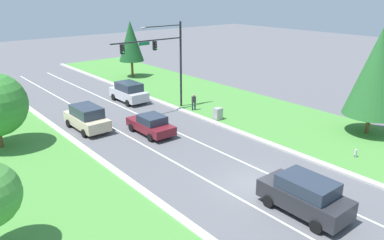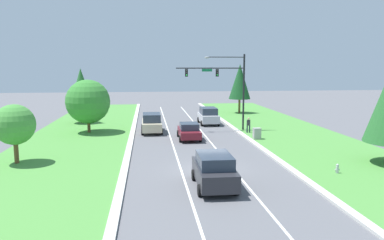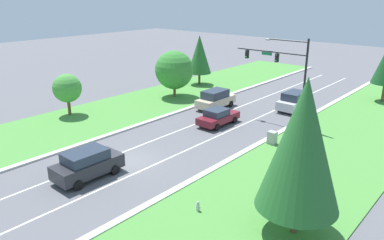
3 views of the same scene
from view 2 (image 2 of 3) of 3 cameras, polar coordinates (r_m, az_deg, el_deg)
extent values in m
plane|color=#5B5B60|center=(25.69, 2.45, -7.74)|extent=(160.00, 160.00, 0.00)
cube|color=beige|center=(27.13, 14.40, -6.96)|extent=(0.50, 90.00, 0.15)
cube|color=beige|center=(25.41, -10.35, -7.87)|extent=(0.50, 90.00, 0.15)
cube|color=#4C8E3D|center=(29.42, 24.04, -6.31)|extent=(10.00, 90.00, 0.08)
cube|color=#4C8E3D|center=(26.28, -21.96, -7.88)|extent=(10.00, 90.00, 0.08)
cube|color=white|center=(25.47, -1.59, -7.87)|extent=(0.14, 81.00, 0.01)
cube|color=white|center=(26.03, 6.40, -7.56)|extent=(0.14, 81.00, 0.01)
cylinder|color=black|center=(41.33, 7.87, 4.14)|extent=(0.20, 0.20, 8.35)
cylinder|color=black|center=(40.45, 2.83, 7.90)|extent=(7.39, 0.12, 0.12)
cube|color=#147042|center=(40.39, 2.30, 7.59)|extent=(1.10, 0.04, 0.28)
cylinder|color=black|center=(40.77, 5.18, 9.53)|extent=(4.07, 0.09, 0.09)
ellipsoid|color=gray|center=(40.40, 2.31, 9.49)|extent=(0.56, 0.28, 0.20)
cube|color=black|center=(40.58, 3.86, 7.19)|extent=(0.28, 0.32, 0.80)
sphere|color=#2D2D2D|center=(40.41, 3.91, 7.51)|extent=(0.16, 0.16, 0.16)
sphere|color=#2D2D2D|center=(40.42, 3.90, 7.19)|extent=(0.16, 0.16, 0.16)
sphere|color=#23D647|center=(40.42, 3.90, 6.86)|extent=(0.16, 0.16, 0.16)
cube|color=black|center=(40.10, -0.85, 7.20)|extent=(0.28, 0.32, 0.80)
sphere|color=#2D2D2D|center=(39.93, -0.83, 7.52)|extent=(0.16, 0.16, 0.16)
sphere|color=#2D2D2D|center=(39.94, -0.83, 7.19)|extent=(0.16, 0.16, 0.16)
sphere|color=#23D647|center=(39.94, -0.83, 6.86)|extent=(0.16, 0.16, 0.16)
cube|color=#28282D|center=(22.17, 3.38, -8.13)|extent=(2.14, 4.79, 0.97)
cube|color=#283342|center=(21.84, 3.45, -6.12)|extent=(1.91, 2.88, 0.70)
cylinder|color=black|center=(23.88, 5.22, -8.16)|extent=(0.25, 0.68, 0.68)
cylinder|color=black|center=(23.57, 0.28, -8.35)|extent=(0.25, 0.68, 0.68)
cylinder|color=black|center=(21.13, 6.84, -10.38)|extent=(0.25, 0.68, 0.68)
cylinder|color=black|center=(20.78, 1.22, -10.65)|extent=(0.25, 0.68, 0.68)
cube|color=silver|center=(45.86, 2.49, 0.36)|extent=(2.07, 4.75, 0.91)
cube|color=#283342|center=(45.63, 2.52, 1.40)|extent=(1.86, 2.85, 0.80)
cylinder|color=black|center=(47.53, 3.41, 0.07)|extent=(0.24, 0.68, 0.68)
cylinder|color=black|center=(47.21, 0.99, 0.03)|extent=(0.24, 0.68, 0.68)
cylinder|color=black|center=(44.66, 4.07, -0.46)|extent=(0.24, 0.68, 0.68)
cylinder|color=black|center=(44.33, 1.50, -0.50)|extent=(0.24, 0.68, 0.68)
cube|color=beige|center=(40.32, -6.16, -0.79)|extent=(2.07, 4.95, 0.88)
cube|color=#283342|center=(40.08, -6.18, 0.39)|extent=(1.85, 2.98, 0.84)
cylinder|color=black|center=(41.93, -4.84, -1.04)|extent=(0.25, 0.68, 0.68)
cylinder|color=black|center=(41.90, -7.55, -1.09)|extent=(0.25, 0.68, 0.68)
cylinder|color=black|center=(38.92, -4.64, -1.75)|extent=(0.25, 0.68, 0.68)
cylinder|color=black|center=(38.88, -7.57, -1.81)|extent=(0.25, 0.68, 0.68)
cube|color=maroon|center=(36.40, -0.46, -1.91)|extent=(1.97, 4.61, 0.67)
cube|color=#283342|center=(36.02, -0.42, -0.97)|extent=(1.75, 2.08, 0.63)
cylinder|color=black|center=(37.96, 0.74, -2.00)|extent=(0.25, 0.65, 0.65)
cylinder|color=black|center=(37.78, -2.11, -2.06)|extent=(0.25, 0.65, 0.65)
cylinder|color=black|center=(35.18, 1.31, -2.82)|extent=(0.25, 0.65, 0.65)
cylinder|color=black|center=(34.98, -1.77, -2.88)|extent=(0.25, 0.65, 0.65)
cube|color=#9E9E99|center=(36.65, 9.86, -2.10)|extent=(0.70, 0.60, 1.15)
cylinder|color=#232842|center=(40.04, 8.40, -1.42)|extent=(0.14, 0.14, 0.84)
cylinder|color=#232842|center=(40.03, 8.77, -1.43)|extent=(0.14, 0.14, 0.84)
cube|color=#333338|center=(39.92, 8.61, -0.40)|extent=(0.43, 0.32, 0.60)
sphere|color=tan|center=(39.86, 8.62, 0.22)|extent=(0.22, 0.22, 0.22)
cylinder|color=#B7B7BC|center=(26.60, 21.26, -7.13)|extent=(0.20, 0.20, 0.55)
sphere|color=#B7B7BC|center=(26.51, 21.29, -6.43)|extent=(0.18, 0.18, 0.18)
cylinder|color=#B7B7BC|center=(26.53, 21.03, -7.09)|extent=(0.10, 0.09, 0.09)
cylinder|color=#B7B7BC|center=(26.64, 21.49, -7.05)|extent=(0.10, 0.09, 0.09)
cylinder|color=brown|center=(29.97, -25.21, -4.42)|extent=(0.32, 0.32, 1.82)
sphere|color=#47933D|center=(29.62, -25.44, -0.63)|extent=(2.92, 2.92, 2.92)
cylinder|color=brown|center=(56.65, 7.23, 2.11)|extent=(0.32, 0.32, 2.20)
cone|color=#194C23|center=(56.38, 7.30, 5.84)|extent=(3.23, 3.23, 5.17)
cylinder|color=brown|center=(41.17, -15.44, -0.81)|extent=(0.32, 0.32, 1.62)
sphere|color=#388433|center=(40.86, -15.57, 2.72)|extent=(4.63, 4.63, 4.63)
cylinder|color=brown|center=(48.25, -16.38, 0.47)|extent=(0.32, 0.32, 1.67)
cone|color=#28662D|center=(47.93, -16.54, 4.50)|extent=(3.21, 3.21, 5.14)
camera|label=1|loc=(16.83, -54.07, 18.99)|focal=35.00mm
camera|label=3|loc=(26.26, 66.84, 14.52)|focal=35.00mm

